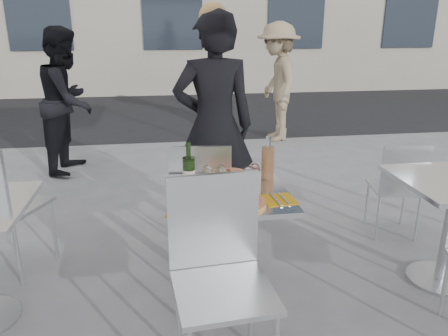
{
  "coord_description": "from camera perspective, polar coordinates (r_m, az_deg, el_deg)",
  "views": [
    {
      "loc": [
        -0.37,
        -2.4,
        1.71
      ],
      "look_at": [
        0.0,
        0.15,
        0.85
      ],
      "focal_mm": 35.0,
      "sensor_mm": 36.0,
      "label": 1
    }
  ],
  "objects": [
    {
      "name": "wineglass_red_a",
      "position": [
        2.59,
        3.19,
        -0.75
      ],
      "size": [
        0.07,
        0.07,
        0.16
      ],
      "color": "white",
      "rests_on": "main_table"
    },
    {
      "name": "main_table",
      "position": [
        2.7,
        0.47,
        -7.29
      ],
      "size": [
        0.72,
        0.72,
        0.75
      ],
      "color": "#B7BABF",
      "rests_on": "ground"
    },
    {
      "name": "salad_plate",
      "position": [
        2.65,
        0.56,
        -1.91
      ],
      "size": [
        0.22,
        0.22,
        0.09
      ],
      "color": "white",
      "rests_on": "main_table"
    },
    {
      "name": "pizza_near",
      "position": [
        2.43,
        1.75,
        -4.52
      ],
      "size": [
        0.32,
        0.32,
        0.02
      ],
      "color": "#E2A558",
      "rests_on": "main_table"
    },
    {
      "name": "woman_diner",
      "position": [
        3.57,
        -1.31,
        5.42
      ],
      "size": [
        0.67,
        0.44,
        1.81
      ],
      "primitive_type": "imported",
      "rotation": [
        0.0,
        0.0,
        3.15
      ],
      "color": "black",
      "rests_on": "ground"
    },
    {
      "name": "chair_far",
      "position": [
        3.13,
        -3.04,
        -3.32
      ],
      "size": [
        0.47,
        0.48,
        0.93
      ],
      "rotation": [
        0.0,
        0.0,
        3.03
      ],
      "color": "silver",
      "rests_on": "ground"
    },
    {
      "name": "chair_near",
      "position": [
        2.18,
        -0.67,
        -12.19
      ],
      "size": [
        0.5,
        0.51,
        1.02
      ],
      "rotation": [
        0.0,
        0.0,
        0.08
      ],
      "color": "silver",
      "rests_on": "ground"
    },
    {
      "name": "side_chair_rfar",
      "position": [
        3.79,
        21.86,
        -1.8
      ],
      "size": [
        0.43,
        0.44,
        0.82
      ],
      "rotation": [
        0.0,
        0.0,
        2.97
      ],
      "color": "silver",
      "rests_on": "ground"
    },
    {
      "name": "street_asphalt",
      "position": [
        9.07,
        -5.87,
        7.5
      ],
      "size": [
        24.0,
        5.0,
        0.0
      ],
      "primitive_type": "cube",
      "color": "black",
      "rests_on": "ground"
    },
    {
      "name": "wineglass_white_b",
      "position": [
        2.61,
        -0.42,
        -0.57
      ],
      "size": [
        0.07,
        0.07,
        0.16
      ],
      "color": "white",
      "rests_on": "main_table"
    },
    {
      "name": "pizza_far",
      "position": [
        2.81,
        0.55,
        -1.18
      ],
      "size": [
        0.35,
        0.35,
        0.03
      ],
      "color": "white",
      "rests_on": "main_table"
    },
    {
      "name": "sugar_shaker",
      "position": [
        2.66,
        3.66,
        -1.49
      ],
      "size": [
        0.06,
        0.06,
        0.11
      ],
      "color": "white",
      "rests_on": "main_table"
    },
    {
      "name": "napkin_right",
      "position": [
        2.51,
        7.17,
        -4.08
      ],
      "size": [
        0.2,
        0.2,
        0.01
      ],
      "rotation": [
        0.0,
        0.0,
        0.09
      ],
      "color": "gold",
      "rests_on": "main_table"
    },
    {
      "name": "napkin_left",
      "position": [
        2.35,
        -5.12,
        -5.65
      ],
      "size": [
        0.22,
        0.22,
        0.01
      ],
      "rotation": [
        0.0,
        0.0,
        -0.27
      ],
      "color": "gold",
      "rests_on": "main_table"
    },
    {
      "name": "wineglass_white_a",
      "position": [
        2.61,
        -2.2,
        -0.61
      ],
      "size": [
        0.07,
        0.07,
        0.16
      ],
      "color": "white",
      "rests_on": "main_table"
    },
    {
      "name": "wine_bottle",
      "position": [
        2.62,
        -4.6,
        -0.44
      ],
      "size": [
        0.07,
        0.08,
        0.29
      ],
      "color": "#2C531F",
      "rests_on": "main_table"
    },
    {
      "name": "ground",
      "position": [
        2.97,
        0.44,
        -16.7
      ],
      "size": [
        80.0,
        80.0,
        0.0
      ],
      "primitive_type": "plane",
      "color": "slate"
    },
    {
      "name": "pedestrian_b",
      "position": [
        6.65,
        6.98,
        11.04
      ],
      "size": [
        0.66,
        1.13,
        1.74
      ],
      "primitive_type": "imported",
      "rotation": [
        0.0,
        0.0,
        4.69
      ],
      "color": "#947F5F",
      "rests_on": "ground"
    },
    {
      "name": "carafe",
      "position": [
        2.78,
        5.75,
        0.72
      ],
      "size": [
        0.08,
        0.08,
        0.29
      ],
      "color": "tan",
      "rests_on": "main_table"
    },
    {
      "name": "wineglass_red_b",
      "position": [
        2.64,
        4.02,
        -0.39
      ],
      "size": [
        0.07,
        0.07,
        0.16
      ],
      "color": "white",
      "rests_on": "main_table"
    },
    {
      "name": "pedestrian_a",
      "position": [
        5.49,
        -19.75,
        8.26
      ],
      "size": [
        0.78,
        0.92,
        1.68
      ],
      "primitive_type": "imported",
      "rotation": [
        0.0,
        0.0,
        1.38
      ],
      "color": "black",
      "rests_on": "ground"
    }
  ]
}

